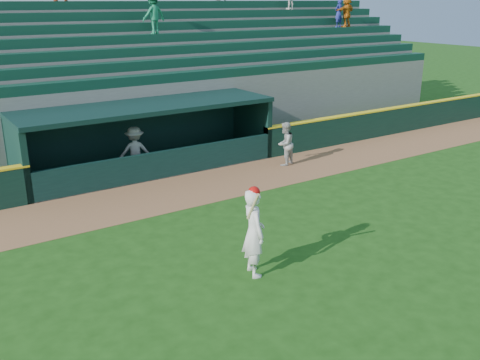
# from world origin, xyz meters

# --- Properties ---
(ground) EXTENTS (120.00, 120.00, 0.00)m
(ground) POSITION_xyz_m (0.00, 0.00, 0.00)
(ground) COLOR #1A4411
(ground) RESTS_ON ground
(warning_track) EXTENTS (40.00, 3.00, 0.01)m
(warning_track) POSITION_xyz_m (0.00, 4.90, 0.01)
(warning_track) COLOR brown
(warning_track) RESTS_ON ground
(field_wall_right) EXTENTS (15.50, 0.30, 1.20)m
(field_wall_right) POSITION_xyz_m (12.25, 6.55, 0.60)
(field_wall_right) COLOR black
(field_wall_right) RESTS_ON ground
(wall_stripe_right) EXTENTS (15.50, 0.32, 0.06)m
(wall_stripe_right) POSITION_xyz_m (12.25, 6.55, 1.23)
(wall_stripe_right) COLOR yellow
(wall_stripe_right) RESTS_ON field_wall_right
(dugout_player_front) EXTENTS (0.99, 0.89, 1.67)m
(dugout_player_front) POSITION_xyz_m (4.56, 5.38, 0.84)
(dugout_player_front) COLOR #A9A9A4
(dugout_player_front) RESTS_ON ground
(dugout_player_inside) EXTENTS (1.32, 1.02, 1.79)m
(dugout_player_inside) POSITION_xyz_m (-0.71, 7.30, 0.90)
(dugout_player_inside) COLOR #9D9C97
(dugout_player_inside) RESTS_ON ground
(dugout) EXTENTS (9.40, 2.80, 2.46)m
(dugout) POSITION_xyz_m (0.00, 8.00, 1.36)
(dugout) COLOR slate
(dugout) RESTS_ON ground
(stands) EXTENTS (34.50, 6.25, 7.60)m
(stands) POSITION_xyz_m (0.02, 12.58, 2.40)
(stands) COLOR slate
(stands) RESTS_ON ground
(batter_at_plate) EXTENTS (0.65, 0.91, 2.16)m
(batter_at_plate) POSITION_xyz_m (-1.36, -1.02, 1.07)
(batter_at_plate) COLOR silver
(batter_at_plate) RESTS_ON ground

